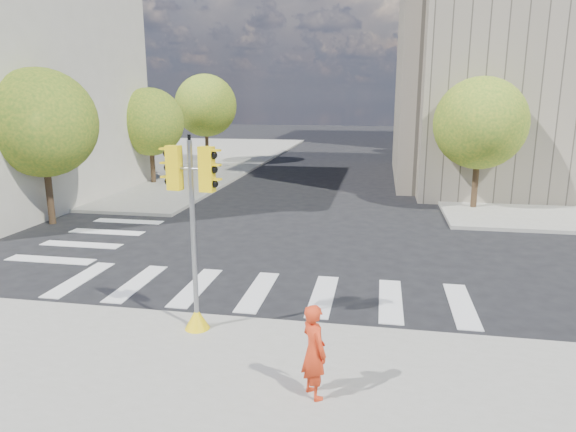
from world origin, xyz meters
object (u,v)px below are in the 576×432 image
Objects in this scene: photographer at (314,351)px; lamp_far at (446,105)px; lamp_near at (477,109)px; traffic_signal at (194,251)px.

lamp_far is at bearing -47.52° from photographer.
lamp_near and lamp_far have the same top height.
traffic_signal is 3.78m from photographer.
lamp_far is at bearing 90.00° from lamp_near.
lamp_near is 1.00× the size of lamp_far.
lamp_near is at bearing -90.00° from lamp_far.
lamp_far reaches higher than traffic_signal.
lamp_near is at bearing -53.66° from photographer.
lamp_far is (0.00, 14.00, 0.00)m from lamp_near.
traffic_signal reaches higher than photographer.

